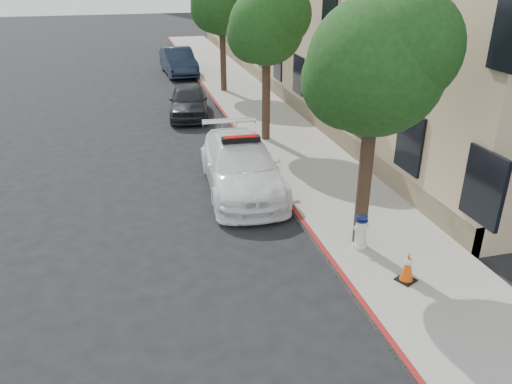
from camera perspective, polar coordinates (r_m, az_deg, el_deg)
The scene contains 11 objects.
ground at distance 12.82m, azimuth -4.18°, elevation -3.86°, with size 120.00×120.00×0.00m, color black.
sidewalk at distance 22.63m, azimuth 0.09°, elevation 9.24°, with size 3.20×50.00×0.15m, color gray.
curb_strip at distance 22.30m, azimuth -3.79°, elevation 8.96°, with size 0.12×50.00×0.15m, color maroon.
tree_near at distance 10.46m, azimuth 13.73°, elevation 13.89°, with size 2.92×2.82×5.62m.
tree_mid at distance 17.86m, azimuth 1.34°, elevation 18.43°, with size 2.77×2.64×5.43m.
tree_far at distance 25.60m, azimuth -3.88°, elevation 20.80°, with size 3.10×3.00×5.81m.
police_car at distance 14.55m, azimuth -1.70°, elevation 3.06°, with size 2.40×5.25×1.64m.
parked_car_mid at distance 22.15m, azimuth -7.71°, elevation 10.30°, with size 1.60×3.98×1.36m, color black.
parked_car_far at distance 30.99m, azimuth -8.87°, elevation 14.52°, with size 1.64×4.69×1.55m, color #141D32.
fire_hydrant at distance 11.62m, azimuth 11.87°, elevation -4.32°, with size 0.37×0.34×0.88m.
traffic_cone at distance 10.73m, azimuth 16.95°, elevation -8.17°, with size 0.47×0.47×0.67m.
Camera 1 is at (-1.92, -11.09, 6.12)m, focal length 35.00 mm.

